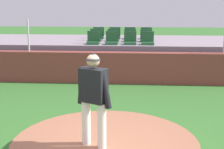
{
  "coord_description": "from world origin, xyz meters",
  "views": [
    {
      "loc": [
        0.56,
        -6.19,
        3.04
      ],
      "look_at": [
        0.0,
        2.01,
        1.16
      ],
      "focal_mm": 53.89,
      "sensor_mm": 36.0,
      "label": 1
    }
  ],
  "objects": [
    {
      "name": "brick_barrier",
      "position": [
        0.0,
        5.75,
        0.56
      ],
      "size": [
        17.85,
        0.4,
        1.13
      ],
      "primitive_type": "cube",
      "color": "brown",
      "rests_on": "ground_plane"
    },
    {
      "name": "stadium_chair_11",
      "position": [
        1.06,
        8.66,
        1.43
      ],
      "size": [
        0.48,
        0.44,
        0.5
      ],
      "rotation": [
        0.0,
        0.0,
        3.14
      ],
      "color": "#235530",
      "rests_on": "bleacher_platform"
    },
    {
      "name": "pitcher",
      "position": [
        -0.19,
        -0.23,
        1.31
      ],
      "size": [
        0.72,
        0.46,
        1.82
      ],
      "rotation": [
        0.0,
        0.0,
        -0.48
      ],
      "color": "white",
      "rests_on": "pitchers_mound"
    },
    {
      "name": "stadium_chair_0",
      "position": [
        -1.06,
        6.83,
        1.43
      ],
      "size": [
        0.48,
        0.44,
        0.5
      ],
      "rotation": [
        0.0,
        0.0,
        3.14
      ],
      "color": "#235530",
      "rests_on": "bleacher_platform"
    },
    {
      "name": "stadium_chair_8",
      "position": [
        -1.06,
        8.63,
        1.43
      ],
      "size": [
        0.48,
        0.44,
        0.5
      ],
      "rotation": [
        0.0,
        0.0,
        3.14
      ],
      "color": "#235530",
      "rests_on": "bleacher_platform"
    },
    {
      "name": "stadium_chair_6",
      "position": [
        0.36,
        7.73,
        1.43
      ],
      "size": [
        0.48,
        0.44,
        0.5
      ],
      "rotation": [
        0.0,
        0.0,
        3.14
      ],
      "color": "#235530",
      "rests_on": "bleacher_platform"
    },
    {
      "name": "stadium_chair_2",
      "position": [
        0.38,
        6.85,
        1.43
      ],
      "size": [
        0.48,
        0.44,
        0.5
      ],
      "rotation": [
        0.0,
        0.0,
        3.14
      ],
      "color": "#235530",
      "rests_on": "bleacher_platform"
    },
    {
      "name": "fence_post_left",
      "position": [
        -3.3,
        5.75,
        1.72
      ],
      "size": [
        0.06,
        0.06,
        1.17
      ],
      "primitive_type": "cylinder",
      "color": "silver",
      "rests_on": "brick_barrier"
    },
    {
      "name": "pitchers_mound",
      "position": [
        0.0,
        0.0,
        0.13
      ],
      "size": [
        3.71,
        3.71,
        0.26
      ],
      "primitive_type": "cylinder",
      "color": "#9A6046",
      "rests_on": "ground_plane"
    },
    {
      "name": "bleacher_platform",
      "position": [
        0.0,
        8.24,
        0.64
      ],
      "size": [
        15.78,
        3.84,
        1.28
      ],
      "primitive_type": "cube",
      "color": "gray",
      "rests_on": "ground_plane"
    },
    {
      "name": "stadium_chair_5",
      "position": [
        -0.34,
        7.77,
        1.43
      ],
      "size": [
        0.48,
        0.44,
        0.5
      ],
      "rotation": [
        0.0,
        0.0,
        3.14
      ],
      "color": "#235530",
      "rests_on": "bleacher_platform"
    },
    {
      "name": "stadium_chair_7",
      "position": [
        1.02,
        7.73,
        1.43
      ],
      "size": [
        0.48,
        0.44,
        0.5
      ],
      "rotation": [
        0.0,
        0.0,
        3.14
      ],
      "color": "#235530",
      "rests_on": "bleacher_platform"
    },
    {
      "name": "stadium_chair_10",
      "position": [
        0.34,
        8.65,
        1.43
      ],
      "size": [
        0.48,
        0.44,
        0.5
      ],
      "rotation": [
        0.0,
        0.0,
        3.14
      ],
      "color": "#235530",
      "rests_on": "bleacher_platform"
    },
    {
      "name": "stadium_chair_9",
      "position": [
        -0.33,
        8.63,
        1.43
      ],
      "size": [
        0.48,
        0.44,
        0.5
      ],
      "rotation": [
        0.0,
        0.0,
        3.14
      ],
      "color": "#235530",
      "rests_on": "bleacher_platform"
    },
    {
      "name": "stadium_chair_1",
      "position": [
        -0.33,
        6.82,
        1.43
      ],
      "size": [
        0.48,
        0.44,
        0.5
      ],
      "rotation": [
        0.0,
        0.0,
        3.14
      ],
      "color": "#235530",
      "rests_on": "bleacher_platform"
    },
    {
      "name": "stadium_chair_4",
      "position": [
        -1.08,
        7.77,
        1.43
      ],
      "size": [
        0.48,
        0.44,
        0.5
      ],
      "rotation": [
        0.0,
        0.0,
        3.14
      ],
      "color": "#235530",
      "rests_on": "bleacher_platform"
    },
    {
      "name": "stadium_chair_3",
      "position": [
        1.06,
        6.84,
        1.43
      ],
      "size": [
        0.48,
        0.44,
        0.5
      ],
      "rotation": [
        0.0,
        0.0,
        3.14
      ],
      "color": "#235530",
      "rests_on": "bleacher_platform"
    }
  ]
}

